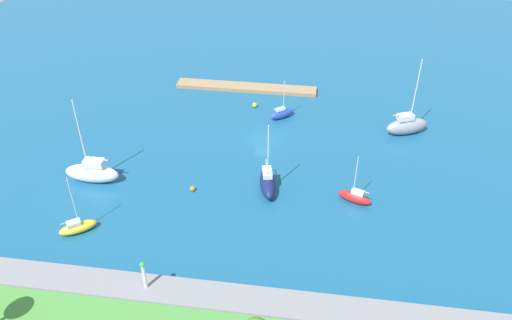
{
  "coord_description": "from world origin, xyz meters",
  "views": [
    {
      "loc": [
        -8.56,
        67.71,
        44.1
      ],
      "look_at": [
        0.0,
        8.05,
        1.5
      ],
      "focal_mm": 35.31,
      "sensor_mm": 36.0,
      "label": 1
    }
  ],
  "objects_px": {
    "mooring_buoy_yellow": "(255,105)",
    "sailboat_navy_east_end": "(267,182)",
    "sailboat_yellow_mid_basin": "(78,227)",
    "sailboat_red_lone_north": "(355,197)",
    "sailboat_blue_outer_mooring": "(282,114)",
    "sailboat_white_by_breakwater": "(92,172)",
    "harbor_beacon": "(144,273)",
    "sailboat_gray_lone_south": "(407,125)",
    "pier_dock": "(246,87)",
    "mooring_buoy_orange": "(193,189)"
  },
  "relations": [
    {
      "from": "sailboat_red_lone_north",
      "to": "sailboat_blue_outer_mooring",
      "type": "xyz_separation_m",
      "value": [
        11.95,
        -20.94,
        0.03
      ]
    },
    {
      "from": "sailboat_red_lone_north",
      "to": "mooring_buoy_orange",
      "type": "distance_m",
      "value": 22.3
    },
    {
      "from": "pier_dock",
      "to": "sailboat_white_by_breakwater",
      "type": "bearing_deg",
      "value": 61.38
    },
    {
      "from": "mooring_buoy_yellow",
      "to": "sailboat_navy_east_end",
      "type": "bearing_deg",
      "value": 102.55
    },
    {
      "from": "harbor_beacon",
      "to": "sailboat_yellow_mid_basin",
      "type": "height_order",
      "value": "sailboat_yellow_mid_basin"
    },
    {
      "from": "sailboat_white_by_breakwater",
      "to": "sailboat_gray_lone_south",
      "type": "relative_size",
      "value": 1.0
    },
    {
      "from": "sailboat_navy_east_end",
      "to": "mooring_buoy_orange",
      "type": "relative_size",
      "value": 14.79
    },
    {
      "from": "pier_dock",
      "to": "harbor_beacon",
      "type": "height_order",
      "value": "harbor_beacon"
    },
    {
      "from": "pier_dock",
      "to": "mooring_buoy_orange",
      "type": "height_order",
      "value": "mooring_buoy_orange"
    },
    {
      "from": "pier_dock",
      "to": "sailboat_blue_outer_mooring",
      "type": "xyz_separation_m",
      "value": [
        -7.8,
        9.82,
        0.54
      ]
    },
    {
      "from": "sailboat_red_lone_north",
      "to": "sailboat_gray_lone_south",
      "type": "height_order",
      "value": "sailboat_gray_lone_south"
    },
    {
      "from": "sailboat_red_lone_north",
      "to": "mooring_buoy_orange",
      "type": "xyz_separation_m",
      "value": [
        22.28,
        0.74,
        -0.49
      ]
    },
    {
      "from": "sailboat_yellow_mid_basin",
      "to": "mooring_buoy_yellow",
      "type": "xyz_separation_m",
      "value": [
        -17.42,
        -34.88,
        -0.35
      ]
    },
    {
      "from": "sailboat_white_by_breakwater",
      "to": "sailboat_yellow_mid_basin",
      "type": "xyz_separation_m",
      "value": [
        -2.31,
        10.25,
        -0.78
      ]
    },
    {
      "from": "sailboat_red_lone_north",
      "to": "mooring_buoy_yellow",
      "type": "distance_m",
      "value": 29.53
    },
    {
      "from": "sailboat_blue_outer_mooring",
      "to": "mooring_buoy_orange",
      "type": "distance_m",
      "value": 24.03
    },
    {
      "from": "harbor_beacon",
      "to": "sailboat_navy_east_end",
      "type": "distance_m",
      "value": 23.21
    },
    {
      "from": "sailboat_white_by_breakwater",
      "to": "mooring_buoy_orange",
      "type": "height_order",
      "value": "sailboat_white_by_breakwater"
    },
    {
      "from": "sailboat_white_by_breakwater",
      "to": "sailboat_yellow_mid_basin",
      "type": "height_order",
      "value": "sailboat_white_by_breakwater"
    },
    {
      "from": "mooring_buoy_orange",
      "to": "sailboat_navy_east_end",
      "type": "bearing_deg",
      "value": -170.59
    },
    {
      "from": "sailboat_blue_outer_mooring",
      "to": "mooring_buoy_orange",
      "type": "relative_size",
      "value": 9.64
    },
    {
      "from": "sailboat_yellow_mid_basin",
      "to": "mooring_buoy_yellow",
      "type": "relative_size",
      "value": 9.98
    },
    {
      "from": "harbor_beacon",
      "to": "sailboat_red_lone_north",
      "type": "distance_m",
      "value": 30.03
    },
    {
      "from": "sailboat_red_lone_north",
      "to": "sailboat_white_by_breakwater",
      "type": "distance_m",
      "value": 36.88
    },
    {
      "from": "pier_dock",
      "to": "harbor_beacon",
      "type": "relative_size",
      "value": 7.1
    },
    {
      "from": "sailboat_white_by_breakwater",
      "to": "sailboat_blue_outer_mooring",
      "type": "relative_size",
      "value": 1.87
    },
    {
      "from": "mooring_buoy_orange",
      "to": "pier_dock",
      "type": "bearing_deg",
      "value": -94.6
    },
    {
      "from": "sailboat_red_lone_north",
      "to": "sailboat_blue_outer_mooring",
      "type": "height_order",
      "value": "sailboat_red_lone_north"
    },
    {
      "from": "pier_dock",
      "to": "sailboat_blue_outer_mooring",
      "type": "height_order",
      "value": "sailboat_blue_outer_mooring"
    },
    {
      "from": "sailboat_white_by_breakwater",
      "to": "mooring_buoy_yellow",
      "type": "relative_size",
      "value": 15.44
    },
    {
      "from": "harbor_beacon",
      "to": "mooring_buoy_orange",
      "type": "bearing_deg",
      "value": -91.08
    },
    {
      "from": "sailboat_gray_lone_south",
      "to": "mooring_buoy_orange",
      "type": "distance_m",
      "value": 36.58
    },
    {
      "from": "sailboat_yellow_mid_basin",
      "to": "sailboat_blue_outer_mooring",
      "type": "distance_m",
      "value": 39.01
    },
    {
      "from": "harbor_beacon",
      "to": "mooring_buoy_yellow",
      "type": "distance_m",
      "value": 44.03
    },
    {
      "from": "harbor_beacon",
      "to": "sailboat_white_by_breakwater",
      "type": "bearing_deg",
      "value": -53.07
    },
    {
      "from": "pier_dock",
      "to": "sailboat_red_lone_north",
      "type": "relative_size",
      "value": 3.58
    },
    {
      "from": "sailboat_white_by_breakwater",
      "to": "sailboat_blue_outer_mooring",
      "type": "distance_m",
      "value": 32.94
    },
    {
      "from": "sailboat_navy_east_end",
      "to": "mooring_buoy_orange",
      "type": "xyz_separation_m",
      "value": [
        10.29,
        1.71,
        -0.9
      ]
    },
    {
      "from": "mooring_buoy_yellow",
      "to": "mooring_buoy_orange",
      "type": "xyz_separation_m",
      "value": [
        5.15,
        24.78,
        -0.06
      ]
    },
    {
      "from": "pier_dock",
      "to": "sailboat_red_lone_north",
      "type": "xyz_separation_m",
      "value": [
        -19.75,
        30.77,
        0.52
      ]
    },
    {
      "from": "sailboat_gray_lone_south",
      "to": "harbor_beacon",
      "type": "bearing_deg",
      "value": -151.81
    },
    {
      "from": "pier_dock",
      "to": "sailboat_red_lone_north",
      "type": "bearing_deg",
      "value": 122.7
    },
    {
      "from": "sailboat_red_lone_north",
      "to": "sailboat_white_by_breakwater",
      "type": "height_order",
      "value": "sailboat_white_by_breakwater"
    },
    {
      "from": "sailboat_yellow_mid_basin",
      "to": "mooring_buoy_orange",
      "type": "relative_size",
      "value": 11.67
    },
    {
      "from": "sailboat_navy_east_end",
      "to": "mooring_buoy_yellow",
      "type": "xyz_separation_m",
      "value": [
        5.14,
        -23.08,
        -0.84
      ]
    },
    {
      "from": "sailboat_red_lone_north",
      "to": "sailboat_gray_lone_south",
      "type": "relative_size",
      "value": 0.57
    },
    {
      "from": "sailboat_blue_outer_mooring",
      "to": "sailboat_white_by_breakwater",
      "type": "bearing_deg",
      "value": -178.21
    },
    {
      "from": "sailboat_blue_outer_mooring",
      "to": "sailboat_navy_east_end",
      "type": "bearing_deg",
      "value": -129.19
    },
    {
      "from": "mooring_buoy_orange",
      "to": "sailboat_white_by_breakwater",
      "type": "bearing_deg",
      "value": -0.59
    },
    {
      "from": "sailboat_gray_lone_south",
      "to": "sailboat_blue_outer_mooring",
      "type": "bearing_deg",
      "value": 151.48
    }
  ]
}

